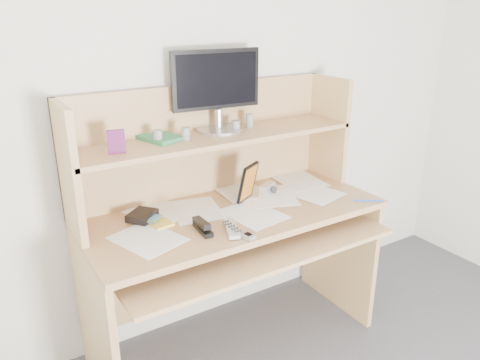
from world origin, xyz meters
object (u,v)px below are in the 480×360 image
desk (226,215)px  monitor (217,88)px  game_case (248,182)px  keyboard (206,243)px  tv_remote (232,229)px

desk → monitor: 0.61m
game_case → monitor: (-0.07, 0.17, 0.43)m
keyboard → monitor: size_ratio=1.07×
keyboard → monitor: (0.23, 0.29, 0.62)m
desk → tv_remote: (-0.12, -0.26, 0.07)m
desk → game_case: 0.19m
tv_remote → game_case: game_case is taller
desk → tv_remote: desk is taller
desk → keyboard: size_ratio=2.95×
keyboard → game_case: (0.30, 0.13, 0.18)m
tv_remote → monitor: size_ratio=0.38×
tv_remote → monitor: 0.68m
game_case → monitor: size_ratio=0.42×
tv_remote → game_case: 0.35m
tv_remote → game_case: bearing=67.1°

